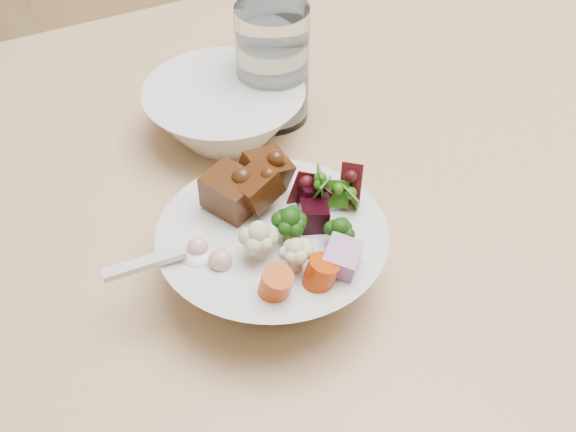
{
  "coord_description": "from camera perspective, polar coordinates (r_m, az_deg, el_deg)",
  "views": [
    {
      "loc": [
        -0.79,
        -0.57,
        1.23
      ],
      "look_at": [
        -0.53,
        -0.15,
        0.77
      ],
      "focal_mm": 50.0,
      "sensor_mm": 36.0,
      "label": 1
    }
  ],
  "objects": [
    {
      "name": "dining_table",
      "position": [
        0.93,
        12.94,
        2.14
      ],
      "size": [
        1.57,
        0.98,
        0.7
      ],
      "rotation": [
        0.0,
        0.0,
        -0.09
      ],
      "color": "tan",
      "rests_on": "ground"
    },
    {
      "name": "water_glass",
      "position": [
        0.86,
        -1.09,
        10.45
      ],
      "size": [
        0.08,
        0.08,
        0.13
      ],
      "color": "white",
      "rests_on": "dining_table"
    },
    {
      "name": "food_bowl",
      "position": [
        0.69,
        -1.06,
        -2.55
      ],
      "size": [
        0.2,
        0.2,
        0.11
      ],
      "color": "silver",
      "rests_on": "dining_table"
    },
    {
      "name": "chair_far",
      "position": [
        1.47,
        -9.82,
        10.98
      ],
      "size": [
        0.46,
        0.46,
        0.81
      ],
      "rotation": [
        0.0,
        0.0,
        -0.29
      ],
      "color": "tan",
      "rests_on": "ground"
    },
    {
      "name": "side_bowl",
      "position": [
        0.85,
        -4.49,
        7.35
      ],
      "size": [
        0.17,
        0.17,
        0.06
      ],
      "primitive_type": null,
      "color": "silver",
      "rests_on": "dining_table"
    },
    {
      "name": "soup_spoon",
      "position": [
        0.65,
        -7.23,
        -2.99
      ],
      "size": [
        0.1,
        0.05,
        0.02
      ],
      "rotation": [
        0.0,
        0.0,
        -0.28
      ],
      "color": "silver",
      "rests_on": "food_bowl"
    }
  ]
}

